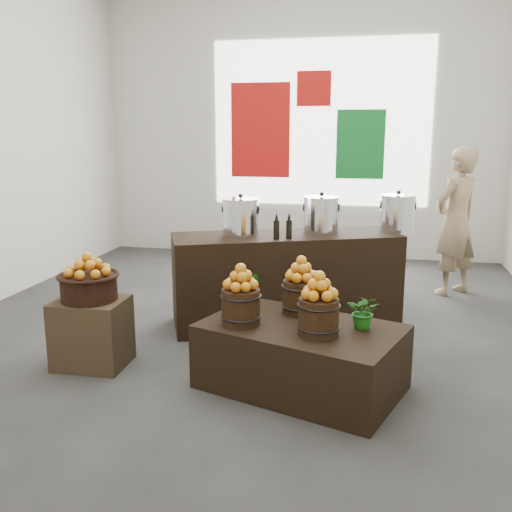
% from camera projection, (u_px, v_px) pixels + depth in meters
% --- Properties ---
extents(ground, '(7.00, 7.00, 0.00)m').
position_uv_depth(ground, '(249.00, 329.00, 5.60)').
color(ground, '#3E3E3B').
rests_on(ground, ground).
extents(back_wall, '(6.00, 0.04, 4.00)m').
position_uv_depth(back_wall, '(300.00, 124.00, 8.51)').
color(back_wall, beige).
rests_on(back_wall, ground).
extents(back_opening, '(3.20, 0.02, 2.40)m').
position_uv_depth(back_opening, '(320.00, 124.00, 8.43)').
color(back_opening, white).
rests_on(back_opening, back_wall).
extents(deco_red_left, '(0.90, 0.04, 1.40)m').
position_uv_depth(deco_red_left, '(260.00, 130.00, 8.62)').
color(deco_red_left, '#B6120E').
rests_on(deco_red_left, back_wall).
extents(deco_green_right, '(0.70, 0.04, 1.00)m').
position_uv_depth(deco_green_right, '(360.00, 144.00, 8.36)').
color(deco_green_right, '#106925').
rests_on(deco_green_right, back_wall).
extents(deco_red_upper, '(0.50, 0.04, 0.50)m').
position_uv_depth(deco_red_upper, '(314.00, 89.00, 8.33)').
color(deco_red_upper, '#B6120E').
rests_on(deco_red_upper, back_wall).
extents(crate, '(0.57, 0.47, 0.56)m').
position_uv_depth(crate, '(92.00, 333.00, 4.68)').
color(crate, '#4B3623').
rests_on(crate, ground).
extents(wicker_basket, '(0.45, 0.45, 0.20)m').
position_uv_depth(wicker_basket, '(89.00, 288.00, 4.60)').
color(wicker_basket, black).
rests_on(wicker_basket, crate).
extents(apples_in_basket, '(0.35, 0.35, 0.19)m').
position_uv_depth(apples_in_basket, '(87.00, 264.00, 4.56)').
color(apples_in_basket, '#AF1105').
rests_on(apples_in_basket, wicker_basket).
extents(display_table, '(1.64, 1.30, 0.49)m').
position_uv_depth(display_table, '(301.00, 357.00, 4.27)').
color(display_table, black).
rests_on(display_table, ground).
extents(apple_bucket_front_left, '(0.29, 0.29, 0.26)m').
position_uv_depth(apple_bucket_front_left, '(241.00, 307.00, 4.23)').
color(apple_bucket_front_left, '#311D0D').
rests_on(apple_bucket_front_left, display_table).
extents(apples_in_bucket_front_left, '(0.21, 0.21, 0.19)m').
position_uv_depth(apples_in_bucket_front_left, '(241.00, 277.00, 4.18)').
color(apples_in_bucket_front_left, '#AF1105').
rests_on(apples_in_bucket_front_left, apple_bucket_front_left).
extents(apple_bucket_front_right, '(0.29, 0.29, 0.26)m').
position_uv_depth(apple_bucket_front_right, '(319.00, 317.00, 4.00)').
color(apple_bucket_front_right, '#311D0D').
rests_on(apple_bucket_front_right, display_table).
extents(apples_in_bucket_front_right, '(0.21, 0.21, 0.19)m').
position_uv_depth(apples_in_bucket_front_right, '(319.00, 285.00, 3.95)').
color(apples_in_bucket_front_right, '#AF1105').
rests_on(apples_in_bucket_front_right, apple_bucket_front_right).
extents(apple_bucket_rear, '(0.29, 0.29, 0.26)m').
position_uv_depth(apple_bucket_rear, '(301.00, 297.00, 4.48)').
color(apple_bucket_rear, '#311D0D').
rests_on(apple_bucket_rear, display_table).
extents(apples_in_bucket_rear, '(0.21, 0.21, 0.19)m').
position_uv_depth(apples_in_bucket_rear, '(301.00, 269.00, 4.43)').
color(apples_in_bucket_rear, '#AF1105').
rests_on(apples_in_bucket_rear, apple_bucket_rear).
extents(herb_garnish_right, '(0.27, 0.24, 0.26)m').
position_uv_depth(herb_garnish_right, '(364.00, 311.00, 4.13)').
color(herb_garnish_right, '#175D13').
rests_on(herb_garnish_right, display_table).
extents(herb_garnish_left, '(0.17, 0.14, 0.28)m').
position_uv_depth(herb_garnish_left, '(249.00, 290.00, 4.65)').
color(herb_garnish_left, '#175D13').
rests_on(herb_garnish_left, display_table).
extents(counter, '(2.32, 1.51, 0.91)m').
position_uv_depth(counter, '(286.00, 279.00, 5.69)').
color(counter, black).
rests_on(counter, ground).
extents(stock_pot_left, '(0.34, 0.34, 0.34)m').
position_uv_depth(stock_pot_left, '(241.00, 218.00, 5.47)').
color(stock_pot_left, silver).
rests_on(stock_pot_left, counter).
extents(stock_pot_center, '(0.34, 0.34, 0.34)m').
position_uv_depth(stock_pot_center, '(321.00, 216.00, 5.62)').
color(stock_pot_center, silver).
rests_on(stock_pot_center, counter).
extents(stock_pot_right, '(0.34, 0.34, 0.34)m').
position_uv_depth(stock_pot_right, '(397.00, 214.00, 5.77)').
color(stock_pot_right, silver).
rests_on(stock_pot_right, counter).
extents(oil_cruets, '(0.17, 0.12, 0.25)m').
position_uv_depth(oil_cruets, '(292.00, 225.00, 5.35)').
color(oil_cruets, black).
rests_on(oil_cruets, counter).
extents(shopper, '(0.74, 0.74, 1.73)m').
position_uv_depth(shopper, '(456.00, 222.00, 6.62)').
color(shopper, '#9E8561').
rests_on(shopper, ground).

